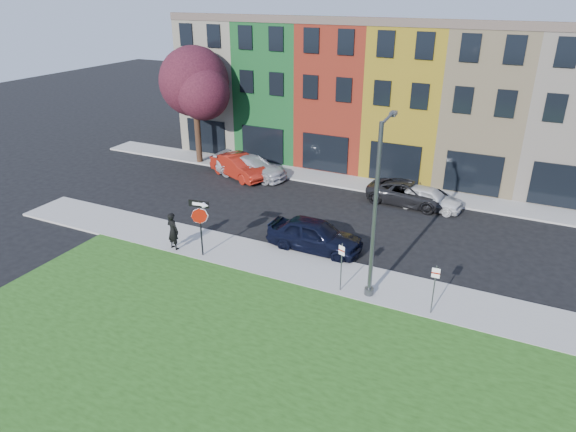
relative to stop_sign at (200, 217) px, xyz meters
The scene contains 15 objects.
ground 6.38m from the stop_sign, 18.74° to the right, with size 120.00×120.00×0.00m, color black.
sidewalk_near 8.04m from the stop_sign, ahead, with size 40.00×3.00×0.12m, color #989590.
sidewalk_far 13.52m from the stop_sign, 78.43° to the left, with size 40.00×2.40×0.12m, color #989590.
rowhouse_block 19.72m from the stop_sign, 80.64° to the left, with size 30.00×10.12×10.00m.
stop_sign is the anchor object (origin of this frame).
man 2.01m from the stop_sign, behind, with size 0.80×0.61×1.95m, color black.
sedan_near 5.79m from the stop_sign, 34.23° to the left, with size 4.87×1.99×1.65m, color black.
parked_car_red 11.78m from the stop_sign, 112.06° to the left, with size 5.10×3.40×1.59m, color maroon.
parked_car_silver 11.88m from the stop_sign, 107.85° to the left, with size 5.36×2.43×1.52m, color #B4B3B8.
parked_car_dark 13.53m from the stop_sign, 56.32° to the left, with size 5.18×2.61×1.41m, color black.
parked_car_white 14.09m from the stop_sign, 51.73° to the left, with size 4.12×1.86×1.37m, color silver.
street_lamp 8.64m from the stop_sign, ahead, with size 0.47×2.58×7.53m.
parking_sign_a 7.26m from the stop_sign, ahead, with size 0.31×0.15×2.27m.
parking_sign_b 11.17m from the stop_sign, ahead, with size 0.32×0.09×2.18m.
tree_purple 15.49m from the stop_sign, 124.97° to the left, with size 5.94×5.20×8.42m.
Camera 1 is at (7.87, -16.28, 12.23)m, focal length 32.00 mm.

